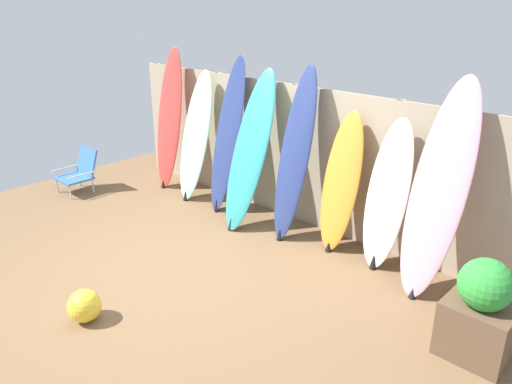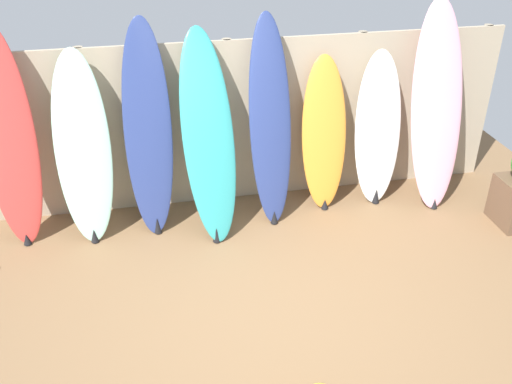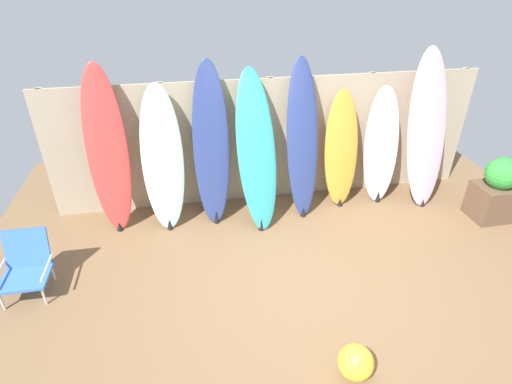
{
  "view_description": "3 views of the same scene",
  "coord_description": "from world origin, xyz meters",
  "views": [
    {
      "loc": [
        3.94,
        -2.89,
        2.85
      ],
      "look_at": [
        0.34,
        0.93,
        0.76
      ],
      "focal_mm": 35.0,
      "sensor_mm": 36.0,
      "label": 1
    },
    {
      "loc": [
        -0.83,
        -3.58,
        3.34
      ],
      "look_at": [
        0.03,
        0.68,
        0.81
      ],
      "focal_mm": 40.0,
      "sensor_mm": 36.0,
      "label": 2
    },
    {
      "loc": [
        -1.14,
        -3.16,
        3.15
      ],
      "look_at": [
        -0.46,
        0.6,
        0.91
      ],
      "focal_mm": 28.0,
      "sensor_mm": 36.0,
      "label": 3
    }
  ],
  "objects": [
    {
      "name": "surfboard_navy_4",
      "position": [
        0.36,
        1.6,
        1.04
      ],
      "size": [
        0.43,
        0.61,
        2.11
      ],
      "color": "navy",
      "rests_on": "ground"
    },
    {
      "name": "fence_back",
      "position": [
        -0.0,
        2.01,
        0.9
      ],
      "size": [
        6.08,
        0.11,
        1.8
      ],
      "color": "tan",
      "rests_on": "ground"
    },
    {
      "name": "surfboard_red_0",
      "position": [
        -2.15,
        1.65,
        1.06
      ],
      "size": [
        0.53,
        0.5,
        2.14
      ],
      "color": "#D13D38",
      "rests_on": "ground"
    },
    {
      "name": "surfboard_seafoam_1",
      "position": [
        -1.49,
        1.61,
        0.92
      ],
      "size": [
        0.54,
        0.58,
        1.87
      ],
      "color": "#9ED6BC",
      "rests_on": "ground"
    },
    {
      "name": "surfboard_teal_3",
      "position": [
        -0.29,
        1.49,
        0.99
      ],
      "size": [
        0.57,
        0.91,
        2.0
      ],
      "color": "teal",
      "rests_on": "ground"
    },
    {
      "name": "surfboard_pink_7",
      "position": [
        2.16,
        1.59,
        1.08
      ],
      "size": [
        0.61,
        0.73,
        2.17
      ],
      "color": "pink",
      "rests_on": "ground"
    },
    {
      "name": "surfboard_navy_2",
      "position": [
        -0.86,
        1.64,
        1.04
      ],
      "size": [
        0.52,
        0.61,
        2.11
      ],
      "color": "navy",
      "rests_on": "ground"
    },
    {
      "name": "surfboard_white_6",
      "position": [
        1.57,
        1.69,
        0.82
      ],
      "size": [
        0.54,
        0.44,
        1.67
      ],
      "color": "white",
      "rests_on": "ground"
    },
    {
      "name": "beach_chair",
      "position": [
        -2.98,
        0.52,
        0.33
      ],
      "size": [
        0.5,
        0.54,
        0.66
      ],
      "rotation": [
        0.0,
        0.0,
        -0.03
      ],
      "color": "silver",
      "rests_on": "ground"
    },
    {
      "name": "beach_ball",
      "position": [
        0.1,
        -1.14,
        0.16
      ],
      "size": [
        0.31,
        0.31,
        0.31
      ],
      "primitive_type": "sphere",
      "color": "yellow",
      "rests_on": "ground"
    },
    {
      "name": "ground",
      "position": [
        0.0,
        0.0,
        0.0
      ],
      "size": [
        7.68,
        7.68,
        0.0
      ],
      "primitive_type": "plane",
      "color": "brown"
    },
    {
      "name": "planter_box",
      "position": [
        2.93,
        0.86,
        0.42
      ],
      "size": [
        0.55,
        0.46,
        0.9
      ],
      "color": "brown",
      "rests_on": "ground"
    },
    {
      "name": "surfboard_orange_5",
      "position": [
        0.97,
        1.7,
        0.82
      ],
      "size": [
        0.5,
        0.46,
        1.65
      ],
      "color": "orange",
      "rests_on": "ground"
    }
  ]
}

